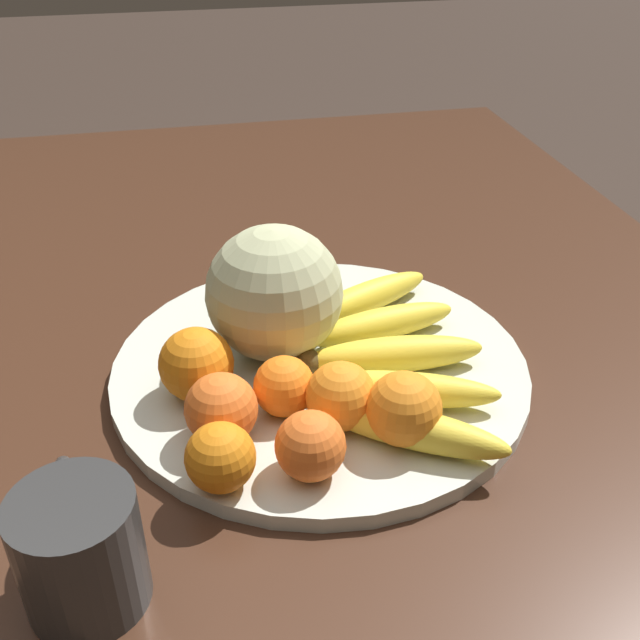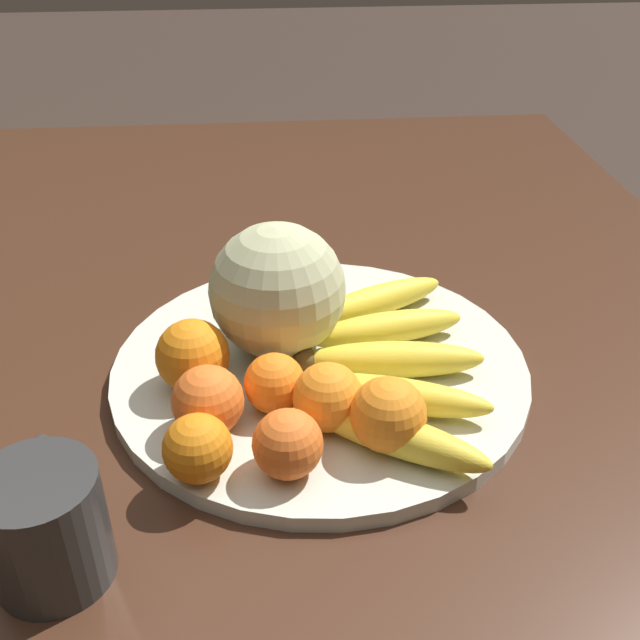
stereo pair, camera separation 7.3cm
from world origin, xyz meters
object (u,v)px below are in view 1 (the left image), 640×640
(orange_top_small, at_px, (196,364))
(orange_mid_center, at_px, (284,386))
(fruit_bowl, at_px, (320,367))
(orange_back_left, at_px, (220,457))
(ceramic_mug, at_px, (80,548))
(melon, at_px, (271,293))
(orange_front_right, at_px, (404,409))
(orange_back_right, at_px, (341,396))
(kitchen_table, at_px, (281,426))
(banana_bunch, at_px, (389,356))
(orange_front_left, at_px, (221,409))
(orange_side_extra, at_px, (316,445))
(produce_tag, at_px, (328,396))

(orange_top_small, bearing_deg, orange_mid_center, 61.87)
(fruit_bowl, xyz_separation_m, orange_back_left, (0.15, -0.11, 0.04))
(ceramic_mug, bearing_deg, melon, 145.55)
(orange_front_right, relative_size, orange_back_right, 1.06)
(melon, relative_size, ceramic_mug, 1.10)
(kitchen_table, bearing_deg, orange_front_right, 31.59)
(banana_bunch, xyz_separation_m, ceramic_mug, (0.19, -0.28, 0.01))
(orange_front_left, xyz_separation_m, orange_back_right, (0.00, 0.10, -0.00))
(ceramic_mug, bearing_deg, orange_back_left, 125.20)
(fruit_bowl, distance_m, orange_front_right, 0.14)
(kitchen_table, bearing_deg, orange_mid_center, -5.30)
(ceramic_mug, bearing_deg, orange_side_extra, 111.44)
(orange_front_left, relative_size, orange_back_left, 1.11)
(orange_side_extra, bearing_deg, orange_front_left, -129.32)
(melon, height_order, orange_top_small, melon)
(orange_top_small, bearing_deg, produce_tag, 75.92)
(orange_mid_center, bearing_deg, orange_top_small, -118.13)
(orange_top_small, bearing_deg, ceramic_mug, -25.61)
(fruit_bowl, xyz_separation_m, orange_back_right, (0.10, -0.00, 0.04))
(orange_front_right, height_order, orange_side_extra, orange_front_right)
(banana_bunch, xyz_separation_m, orange_front_left, (0.06, -0.17, 0.01))
(orange_back_left, xyz_separation_m, orange_back_right, (-0.05, 0.11, 0.00))
(orange_back_left, relative_size, ceramic_mug, 0.47)
(orange_mid_center, height_order, orange_top_small, orange_top_small)
(melon, xyz_separation_m, orange_back_right, (0.13, 0.04, -0.04))
(orange_mid_center, bearing_deg, orange_front_left, -66.87)
(kitchen_table, xyz_separation_m, orange_back_right, (0.11, 0.04, 0.12))
(orange_front_right, distance_m, orange_top_small, 0.20)
(orange_back_right, xyz_separation_m, ceramic_mug, (0.13, -0.22, 0.00))
(orange_front_left, bearing_deg, kitchen_table, 148.31)
(orange_side_extra, bearing_deg, ceramic_mug, -68.56)
(kitchen_table, xyz_separation_m, banana_bunch, (0.04, 0.10, 0.11))
(banana_bunch, height_order, orange_front_right, orange_front_right)
(kitchen_table, relative_size, ceramic_mug, 13.05)
(orange_back_right, bearing_deg, orange_mid_center, -121.63)
(fruit_bowl, relative_size, orange_top_small, 5.95)
(melon, xyz_separation_m, orange_mid_center, (0.10, -0.00, -0.04))
(orange_back_left, relative_size, orange_back_right, 0.92)
(orange_front_left, bearing_deg, orange_front_right, 77.80)
(melon, height_order, orange_front_left, melon)
(melon, relative_size, orange_front_left, 2.13)
(banana_bunch, distance_m, produce_tag, 0.07)
(melon, distance_m, produce_tag, 0.12)
(produce_tag, bearing_deg, ceramic_mug, -61.87)
(orange_back_left, distance_m, orange_side_extra, 0.08)
(kitchen_table, bearing_deg, orange_front_left, -31.69)
(fruit_bowl, xyz_separation_m, orange_front_left, (0.09, -0.11, 0.04))
(banana_bunch, height_order, orange_back_left, orange_back_left)
(kitchen_table, relative_size, orange_mid_center, 28.72)
(orange_front_right, bearing_deg, kitchen_table, -148.41)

